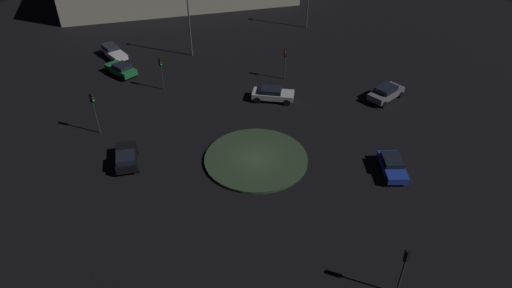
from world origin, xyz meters
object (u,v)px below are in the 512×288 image
at_px(car_black, 126,157).
at_px(car_blue, 392,165).
at_px(car_green, 121,69).
at_px(traffic_light_northeast, 285,58).
at_px(car_silver, 273,94).
at_px(car_grey, 386,92).
at_px(car_white, 113,52).
at_px(streetlamp_north, 189,14).
at_px(traffic_light_north, 161,67).
at_px(traffic_light_northwest, 94,105).
at_px(traffic_light_south, 404,263).

height_order(car_black, car_blue, car_black).
distance_m(car_green, traffic_light_northeast, 19.29).
relative_size(car_silver, car_grey, 1.04).
bearing_deg(car_black, car_blue, -105.92).
height_order(car_white, streetlamp_north, streetlamp_north).
distance_m(car_silver, traffic_light_north, 12.53).
bearing_deg(car_green, traffic_light_northwest, 134.96).
bearing_deg(traffic_light_northwest, traffic_light_north, 76.73).
bearing_deg(traffic_light_south, car_black, 23.90).
relative_size(car_silver, traffic_light_north, 1.20).
height_order(car_black, car_white, car_black).
relative_size(car_blue, traffic_light_north, 1.11).
bearing_deg(traffic_light_northwest, car_black, -36.49).
bearing_deg(car_black, traffic_light_northwest, 24.44).
height_order(car_white, car_green, car_green).
bearing_deg(traffic_light_south, car_grey, -44.35).
height_order(car_blue, traffic_light_north, traffic_light_north).
bearing_deg(car_green, traffic_light_northeast, -141.66).
distance_m(car_silver, car_blue, 15.68).
height_order(car_black, traffic_light_north, traffic_light_north).
xyz_separation_m(car_silver, traffic_light_northwest, (-16.84, 6.45, 2.32)).
height_order(car_black, car_green, car_black).
height_order(car_blue, car_green, car_green).
height_order(car_white, traffic_light_northwest, traffic_light_northwest).
bearing_deg(traffic_light_northwest, car_green, 109.23).
xyz_separation_m(car_silver, car_green, (-9.46, 16.01, 0.00)).
relative_size(car_grey, traffic_light_south, 1.07).
height_order(car_silver, car_black, car_black).
distance_m(car_white, traffic_light_south, 44.25).
relative_size(car_grey, traffic_light_northeast, 1.16).
bearing_deg(traffic_light_northwest, traffic_light_south, -21.24).
bearing_deg(traffic_light_south, traffic_light_north, 2.91).
relative_size(traffic_light_northeast, traffic_light_north, 0.99).
bearing_deg(streetlamp_north, traffic_light_north, -145.08).
xyz_separation_m(traffic_light_north, streetlamp_north, (7.45, 5.20, 2.68)).
bearing_deg(car_white, traffic_light_northwest, -29.78).
relative_size(car_white, traffic_light_northwest, 0.98).
bearing_deg(car_green, car_blue, -171.68).
bearing_deg(traffic_light_north, streetlamp_north, 127.26).
relative_size(car_silver, car_black, 1.09).
bearing_deg(car_white, car_grey, 32.64).
xyz_separation_m(traffic_light_south, traffic_light_northeast, (14.90, 25.77, -0.21)).
bearing_deg(car_silver, traffic_light_north, 177.83).
relative_size(car_grey, car_white, 1.02).
bearing_deg(car_green, streetlamp_north, -103.62).
distance_m(car_grey, traffic_light_north, 24.52).
bearing_deg(traffic_light_northwest, car_silver, 35.93).
relative_size(car_silver, streetlamp_north, 0.52).
bearing_deg(car_white, car_black, -22.39).
bearing_deg(car_white, car_green, -15.39).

